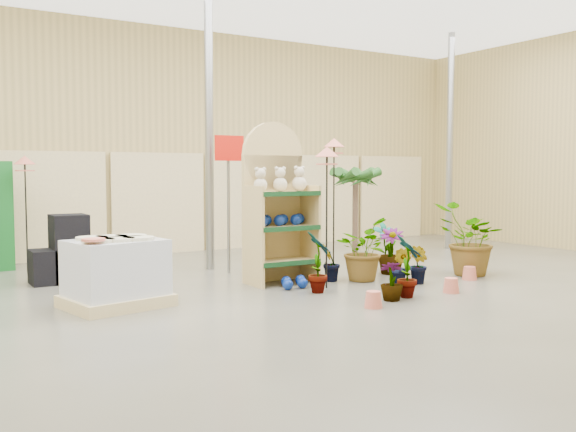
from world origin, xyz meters
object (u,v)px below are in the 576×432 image
bird_table_front (327,157)px  pallet_stack (116,273)px  display_shelf (276,209)px  potted_plant_2 (361,249)px

bird_table_front → pallet_stack: bearing=173.7°
pallet_stack → bird_table_front: size_ratio=0.66×
display_shelf → potted_plant_2: (1.14, -0.56, -0.61)m
display_shelf → pallet_stack: bearing=-168.6°
display_shelf → pallet_stack: (-2.54, -0.50, -0.67)m
bird_table_front → potted_plant_2: bearing=18.0°
pallet_stack → bird_table_front: bird_table_front is taller
pallet_stack → bird_table_front: 3.22m
pallet_stack → potted_plant_2: potted_plant_2 is taller
display_shelf → bird_table_front: size_ratio=1.20×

